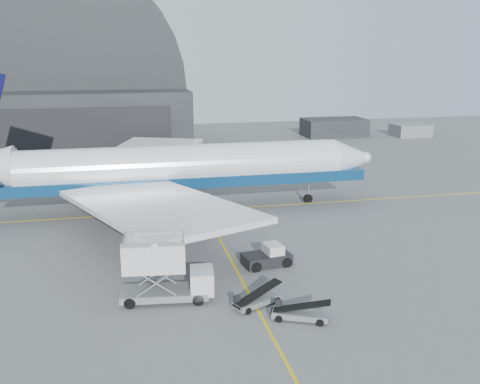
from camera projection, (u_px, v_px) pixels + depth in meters
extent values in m
plane|color=#565659|center=(238.00, 274.00, 46.77)|extent=(200.00, 200.00, 0.00)
cube|color=gold|center=(204.00, 210.00, 65.65)|extent=(80.00, 0.25, 0.02)
cube|color=gold|center=(243.00, 283.00, 44.88)|extent=(0.25, 40.00, 0.02)
cube|color=black|center=(54.00, 121.00, 102.05)|extent=(50.00, 28.00, 12.00)
cube|color=black|center=(45.00, 137.00, 88.99)|extent=(42.00, 0.40, 9.50)
cube|color=black|center=(334.00, 136.00, 122.64)|extent=(14.00, 8.00, 4.00)
cube|color=slate|center=(410.00, 136.00, 122.39)|extent=(8.00, 6.00, 2.80)
cylinder|color=white|center=(184.00, 166.00, 64.32)|extent=(38.25, 5.10, 5.10)
cone|color=white|center=(350.00, 158.00, 68.77)|extent=(4.67, 5.10, 5.10)
sphere|color=white|center=(365.00, 158.00, 69.21)|extent=(1.49, 1.49, 1.49)
cube|color=black|center=(341.00, 154.00, 68.34)|extent=(2.76, 2.34, 0.74)
cube|color=navy|center=(184.00, 179.00, 64.74)|extent=(44.62, 5.15, 1.27)
cube|color=white|center=(155.00, 205.00, 51.67)|extent=(19.59, 26.05, 1.55)
cube|color=white|center=(144.00, 156.00, 75.75)|extent=(19.59, 26.05, 1.55)
cylinder|color=gray|center=(184.00, 208.00, 56.78)|extent=(5.52, 2.87, 2.87)
cylinder|color=gray|center=(169.00, 173.00, 72.83)|extent=(5.52, 2.87, 2.87)
cylinder|color=#A5A5AA|center=(308.00, 191.00, 68.65)|extent=(0.30, 0.30, 2.97)
cylinder|color=black|center=(308.00, 199.00, 68.91)|extent=(1.17, 0.37, 1.17)
cylinder|color=black|center=(170.00, 214.00, 61.93)|extent=(1.38, 0.48, 1.38)
cylinder|color=black|center=(165.00, 199.00, 68.35)|extent=(1.38, 0.48, 1.38)
cube|color=slate|center=(165.00, 293.00, 41.76)|extent=(7.00, 3.44, 0.56)
cube|color=silver|center=(202.00, 280.00, 41.82)|extent=(2.08, 2.77, 1.80)
cube|color=black|center=(213.00, 277.00, 41.83)|extent=(0.33, 2.13, 1.01)
cube|color=silver|center=(154.00, 255.00, 40.87)|extent=(5.01, 3.32, 2.25)
cylinder|color=black|center=(198.00, 300.00, 40.92)|extent=(0.93, 0.44, 0.90)
cylinder|color=black|center=(197.00, 287.00, 43.19)|extent=(0.93, 0.44, 0.90)
cylinder|color=black|center=(130.00, 303.00, 40.41)|extent=(0.93, 0.44, 0.90)
cylinder|color=black|center=(133.00, 290.00, 42.68)|extent=(0.93, 0.44, 0.90)
cube|color=black|center=(267.00, 259.00, 48.61)|extent=(4.59, 2.99, 0.96)
cube|color=silver|center=(273.00, 249.00, 48.62)|extent=(1.78, 2.13, 0.96)
cylinder|color=black|center=(286.00, 262.00, 48.22)|extent=(1.01, 0.52, 0.96)
cylinder|color=black|center=(276.00, 254.00, 50.14)|extent=(1.01, 0.52, 0.96)
cylinder|color=black|center=(256.00, 267.00, 47.16)|extent=(1.01, 0.52, 0.96)
cylinder|color=black|center=(247.00, 259.00, 49.08)|extent=(1.01, 0.52, 0.96)
cube|color=slate|center=(258.00, 301.00, 40.85)|extent=(4.15, 2.91, 0.40)
cube|color=black|center=(258.00, 293.00, 40.69)|extent=(4.20, 2.61, 1.15)
cube|color=black|center=(237.00, 299.00, 40.16)|extent=(0.56, 0.52, 0.54)
cylinder|color=black|center=(277.00, 300.00, 41.25)|extent=(0.58, 0.43, 0.54)
cylinder|color=black|center=(267.00, 295.00, 42.22)|extent=(0.58, 0.43, 0.54)
cylinder|color=black|center=(248.00, 311.00, 39.55)|extent=(0.58, 0.43, 0.54)
cylinder|color=black|center=(238.00, 305.00, 40.52)|extent=(0.58, 0.43, 0.54)
cube|color=slate|center=(300.00, 315.00, 38.71)|extent=(4.25, 2.87, 0.41)
cube|color=black|center=(300.00, 306.00, 38.55)|extent=(4.31, 2.56, 1.17)
cube|color=black|center=(279.00, 304.00, 39.38)|extent=(0.57, 0.52, 0.55)
cylinder|color=black|center=(320.00, 322.00, 37.86)|extent=(0.60, 0.43, 0.55)
cylinder|color=black|center=(321.00, 314.00, 39.08)|extent=(0.60, 0.43, 0.55)
cylinder|color=black|center=(279.00, 319.00, 38.41)|extent=(0.60, 0.43, 0.55)
cylinder|color=black|center=(281.00, 310.00, 39.63)|extent=(0.60, 0.43, 0.55)
cube|color=red|center=(253.00, 269.00, 47.77)|extent=(0.33, 0.33, 0.03)
cone|color=red|center=(253.00, 267.00, 47.71)|extent=(0.33, 0.33, 0.47)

